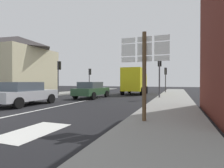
# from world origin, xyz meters

# --- Properties ---
(ground_plane) EXTENTS (80.00, 80.00, 0.00)m
(ground_plane) POSITION_xyz_m (0.00, 10.00, 0.00)
(ground_plane) COLOR black
(sidewalk_right) EXTENTS (2.82, 44.00, 0.14)m
(sidewalk_right) POSITION_xyz_m (6.44, 8.00, 0.07)
(sidewalk_right) COLOR gray
(sidewalk_right) RESTS_ON ground
(sidewalk_left) EXTENTS (2.82, 44.00, 0.14)m
(sidewalk_left) POSITION_xyz_m (-6.44, 8.00, 0.07)
(sidewalk_left) COLOR gray
(sidewalk_left) RESTS_ON ground
(lane_centre_stripe) EXTENTS (0.16, 12.00, 0.01)m
(lane_centre_stripe) POSITION_xyz_m (0.00, 6.00, 0.01)
(lane_centre_stripe) COLOR silver
(lane_centre_stripe) RESTS_ON ground
(lane_turn_arrow) EXTENTS (1.20, 2.20, 0.01)m
(lane_turn_arrow) POSITION_xyz_m (2.77, -1.00, 0.01)
(lane_turn_arrow) COLOR silver
(lane_turn_arrow) RESTS_ON ground
(clapboard_house_left) EXTENTS (7.36, 9.29, 7.58)m
(clapboard_house_left) POSITION_xyz_m (-13.22, 13.01, 3.83)
(clapboard_house_left) COLOR beige
(clapboard_house_left) RESTS_ON ground
(sedan_near) EXTENTS (1.97, 4.20, 1.47)m
(sedan_near) POSITION_xyz_m (-2.30, 3.55, 0.76)
(sedan_near) COLOR #B7BABF
(sedan_near) RESTS_ON ground
(sedan_far) EXTENTS (2.07, 4.25, 1.47)m
(sedan_far) POSITION_xyz_m (-0.57, 9.46, 0.76)
(sedan_far) COLOR #2D5133
(sedan_far) RESTS_ON ground
(delivery_truck) EXTENTS (2.54, 5.03, 3.05)m
(delivery_truck) POSITION_xyz_m (2.00, 15.75, 1.65)
(delivery_truck) COLOR yellow
(delivery_truck) RESTS_ON ground
(route_sign_post) EXTENTS (1.66, 0.14, 3.20)m
(route_sign_post) POSITION_xyz_m (5.73, 0.99, 2.00)
(route_sign_post) COLOR brown
(route_sign_post) RESTS_ON ground
(traffic_light_far_left) EXTENTS (0.30, 0.49, 3.42)m
(traffic_light_far_left) POSITION_xyz_m (-5.33, 18.38, 2.53)
(traffic_light_far_left) COLOR #47474C
(traffic_light_far_left) RESTS_ON ground
(traffic_light_near_left) EXTENTS (0.30, 0.49, 3.71)m
(traffic_light_near_left) POSITION_xyz_m (-5.33, 11.11, 2.75)
(traffic_light_near_left) COLOR #47474C
(traffic_light_near_left) RESTS_ON ground
(traffic_light_far_right) EXTENTS (0.30, 0.49, 3.33)m
(traffic_light_far_right) POSITION_xyz_m (5.33, 19.10, 2.46)
(traffic_light_far_right) COLOR #47474C
(traffic_light_far_right) RESTS_ON ground
(traffic_light_near_right) EXTENTS (0.30, 0.49, 3.73)m
(traffic_light_near_right) POSITION_xyz_m (5.33, 10.79, 2.76)
(traffic_light_near_right) COLOR #47474C
(traffic_light_near_right) RESTS_ON ground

